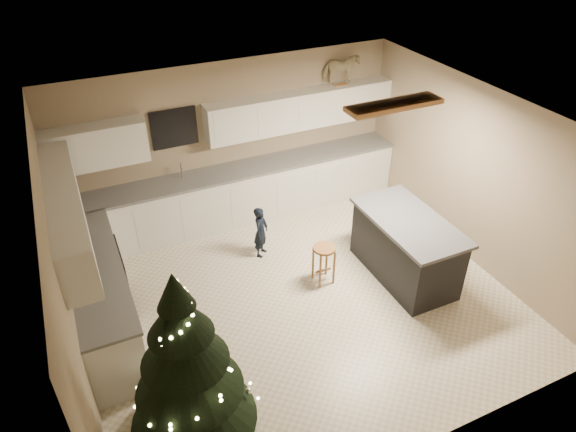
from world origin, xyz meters
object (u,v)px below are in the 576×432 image
object	(u,v)px
bar_stool	(324,256)
toddler	(261,232)
rocking_horse	(341,69)
christmas_tree	(188,374)
island	(406,247)

from	to	relation	value
bar_stool	toddler	world-z (taller)	toddler
bar_stool	rocking_horse	world-z (taller)	rocking_horse
bar_stool	christmas_tree	xyz separation A→B (m)	(-2.33, -1.54, 0.43)
island	rocking_horse	distance (m)	3.07
island	toddler	size ratio (longest dim) A/B	2.06
christmas_tree	bar_stool	bearing A→B (deg)	33.51
toddler	rocking_horse	xyz separation A→B (m)	(1.94, 1.19, 1.85)
island	toddler	world-z (taller)	island
rocking_horse	bar_stool	bearing A→B (deg)	163.47
christmas_tree	toddler	bearing A→B (deg)	54.60
toddler	rocking_horse	bearing A→B (deg)	-15.11
toddler	rocking_horse	world-z (taller)	rocking_horse
christmas_tree	rocking_horse	distance (m)	5.40
bar_stool	toddler	size ratio (longest dim) A/B	0.72
island	bar_stool	bearing A→B (deg)	162.28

